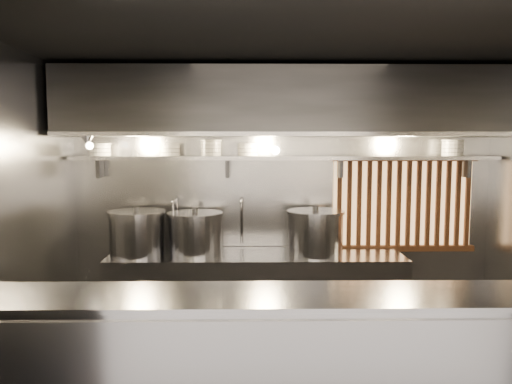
{
  "coord_description": "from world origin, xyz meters",
  "views": [
    {
      "loc": [
        -0.37,
        -3.89,
        2.05
      ],
      "look_at": [
        -0.31,
        0.55,
        1.6
      ],
      "focal_mm": 35.0,
      "sensor_mm": 36.0,
      "label": 1
    }
  ],
  "objects_px": {
    "heat_lamp": "(87,140)",
    "stock_pot_mid": "(137,233)",
    "stock_pot_right": "(315,232)",
    "stock_pot_left": "(195,233)",
    "pendant_bulb": "(276,150)"
  },
  "relations": [
    {
      "from": "heat_lamp",
      "to": "stock_pot_mid",
      "type": "height_order",
      "value": "heat_lamp"
    },
    {
      "from": "stock_pot_right",
      "to": "stock_pot_left",
      "type": "bearing_deg",
      "value": 177.16
    },
    {
      "from": "stock_pot_mid",
      "to": "stock_pot_right",
      "type": "distance_m",
      "value": 1.81
    },
    {
      "from": "pendant_bulb",
      "to": "stock_pot_mid",
      "type": "xyz_separation_m",
      "value": [
        -1.41,
        -0.09,
        -0.83
      ]
    },
    {
      "from": "stock_pot_mid",
      "to": "stock_pot_right",
      "type": "bearing_deg",
      "value": -0.34
    },
    {
      "from": "stock_pot_mid",
      "to": "stock_pot_left",
      "type": "bearing_deg",
      "value": 4.92
    },
    {
      "from": "heat_lamp",
      "to": "stock_pot_mid",
      "type": "relative_size",
      "value": 0.5
    },
    {
      "from": "heat_lamp",
      "to": "stock_pot_left",
      "type": "distance_m",
      "value": 1.4
    },
    {
      "from": "stock_pot_left",
      "to": "stock_pot_right",
      "type": "xyz_separation_m",
      "value": [
        1.23,
        -0.06,
        0.01
      ]
    },
    {
      "from": "pendant_bulb",
      "to": "stock_pot_left",
      "type": "relative_size",
      "value": 0.26
    },
    {
      "from": "stock_pot_left",
      "to": "pendant_bulb",
      "type": "bearing_deg",
      "value": 2.57
    },
    {
      "from": "stock_pot_mid",
      "to": "stock_pot_right",
      "type": "xyz_separation_m",
      "value": [
        1.81,
        -0.01,
        0.0
      ]
    },
    {
      "from": "pendant_bulb",
      "to": "heat_lamp",
      "type": "bearing_deg",
      "value": -169.0
    },
    {
      "from": "stock_pot_right",
      "to": "heat_lamp",
      "type": "bearing_deg",
      "value": -173.47
    },
    {
      "from": "pendant_bulb",
      "to": "stock_pot_right",
      "type": "xyz_separation_m",
      "value": [
        0.4,
        -0.1,
        -0.83
      ]
    }
  ]
}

